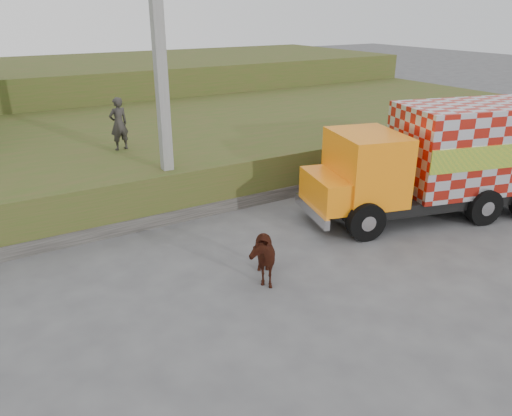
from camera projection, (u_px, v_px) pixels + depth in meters
ground at (281, 270)px, 12.14m from camera, size 120.00×120.00×0.00m
embankment at (141, 148)px, 19.80m from camera, size 40.00×12.00×1.50m
embankment_far at (71, 90)px, 29.04m from camera, size 40.00×12.00×3.00m
retaining_strip at (143, 221)px, 14.44m from camera, size 16.00×0.50×0.40m
utility_pole at (161, 80)px, 13.79m from camera, size 1.20×0.30×8.00m
cargo_truck at (442, 160)px, 14.91m from camera, size 7.83×4.19×3.33m
cow at (260, 254)px, 11.56m from camera, size 1.23×1.68×1.29m
pedestrian at (119, 124)px, 16.47m from camera, size 0.70×0.53×1.75m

